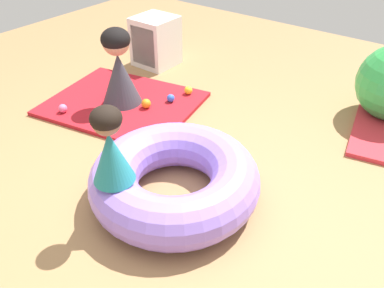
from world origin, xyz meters
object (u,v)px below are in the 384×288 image
play_ball_orange (146,104)px  storage_cube (154,42)px  inflatable_cushion (175,179)px  play_ball_blue (171,98)px  play_ball_yellow (188,90)px  child_in_teal (110,146)px  play_ball_pink (63,108)px  adult_seated (119,68)px

play_ball_orange → storage_cube: 1.13m
inflatable_cushion → play_ball_blue: inflatable_cushion is taller
inflatable_cushion → storage_cube: (-1.65, 1.66, 0.11)m
storage_cube → play_ball_yellow: bearing=-27.0°
child_in_teal → storage_cube: size_ratio=0.92×
play_ball_yellow → storage_cube: storage_cube is taller
play_ball_orange → child_in_teal: bearing=-54.7°
play_ball_blue → inflatable_cushion: bearing=-49.1°
child_in_teal → play_ball_yellow: (-0.66, 1.62, -0.51)m
play_ball_pink → play_ball_blue: (0.68, 0.77, -0.00)m
adult_seated → play_ball_blue: 0.57m
play_ball_blue → storage_cube: 1.03m
inflatable_cushion → play_ball_pink: 1.57m
child_in_teal → play_ball_pink: child_in_teal is taller
inflatable_cushion → play_ball_blue: bearing=130.9°
adult_seated → play_ball_orange: (0.27, 0.05, -0.31)m
inflatable_cushion → adult_seated: adult_seated is taller
inflatable_cushion → play_ball_orange: bearing=141.8°
child_in_teal → play_ball_orange: bearing=114.3°
play_ball_orange → play_ball_pink: 0.78m
storage_cube → inflatable_cushion: bearing=-45.1°
adult_seated → play_ball_blue: bearing=133.3°
play_ball_orange → play_ball_yellow: play_ball_orange is taller
play_ball_blue → play_ball_yellow: bearing=80.3°
play_ball_pink → storage_cube: storage_cube is taller
play_ball_pink → storage_cube: (-0.10, 1.42, 0.20)m
inflatable_cushion → play_ball_orange: (-0.98, 0.77, -0.08)m
adult_seated → play_ball_orange: 0.42m
play_ball_orange → storage_cube: size_ratio=0.16×
inflatable_cushion → play_ball_pink: bearing=171.2°
play_ball_orange → play_ball_yellow: bearing=72.3°
play_ball_blue → play_ball_yellow: (0.04, 0.23, 0.00)m
inflatable_cushion → child_in_teal: child_in_teal is taller
inflatable_cushion → child_in_teal: bearing=-114.4°
play_ball_orange → play_ball_yellow: size_ratio=1.11×
inflatable_cushion → play_ball_pink: inflatable_cushion is taller
inflatable_cushion → adult_seated: 1.46m
inflatable_cushion → play_ball_yellow: bearing=123.9°
adult_seated → storage_cube: 1.02m
child_in_teal → storage_cube: (-1.48, 2.03, -0.31)m
play_ball_pink → play_ball_blue: size_ratio=1.05×
adult_seated → play_ball_blue: size_ratio=9.55×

